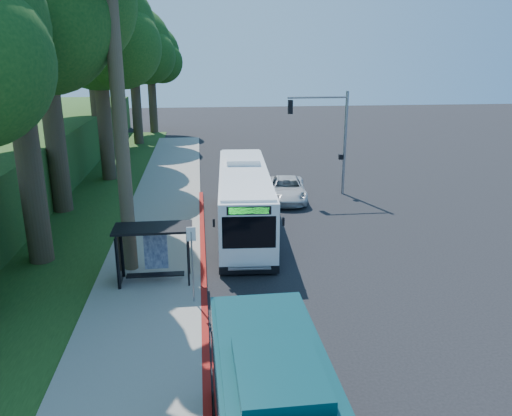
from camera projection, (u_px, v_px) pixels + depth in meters
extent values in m
plane|color=black|center=(304.00, 250.00, 24.76)|extent=(140.00, 140.00, 0.00)
cube|color=gray|center=(155.00, 255.00, 23.96)|extent=(4.50, 70.00, 0.12)
cube|color=maroon|center=(204.00, 290.00, 20.41)|extent=(0.25, 30.00, 0.13)
cube|color=#234719|center=(59.00, 226.00, 28.10)|extent=(8.00, 70.00, 0.06)
cube|color=black|center=(153.00, 228.00, 20.42)|extent=(3.20, 1.50, 0.10)
cube|color=black|center=(119.00, 259.00, 20.65)|extent=(0.06, 1.30, 2.20)
cube|color=navy|center=(156.00, 250.00, 21.46)|extent=(1.00, 0.12, 1.70)
cube|color=black|center=(156.00, 275.00, 20.94)|extent=(2.40, 0.40, 0.06)
cube|color=black|center=(122.00, 253.00, 21.23)|extent=(0.08, 0.08, 2.40)
cube|color=black|center=(189.00, 250.00, 21.53)|extent=(0.08, 0.08, 2.40)
cube|color=black|center=(118.00, 265.00, 20.09)|extent=(0.08, 0.08, 2.40)
cube|color=black|center=(188.00, 261.00, 20.39)|extent=(0.08, 0.08, 2.40)
cylinder|color=gray|center=(193.00, 269.00, 18.99)|extent=(0.06, 0.06, 3.00)
cube|color=white|center=(191.00, 234.00, 18.58)|extent=(0.35, 0.04, 0.55)
cylinder|color=gray|center=(345.00, 144.00, 33.73)|extent=(0.20, 0.20, 7.00)
cylinder|color=gray|center=(318.00, 97.00, 32.60)|extent=(4.00, 0.14, 0.14)
cube|color=black|center=(290.00, 107.00, 32.59)|extent=(0.30, 0.30, 0.90)
cube|color=black|center=(341.00, 157.00, 33.97)|extent=(0.25, 0.25, 0.35)
cylinder|color=#4C3F2D|center=(120.00, 126.00, 20.53)|extent=(0.60, 0.60, 13.00)
cylinder|color=#382B1E|center=(27.00, 151.00, 21.86)|extent=(1.10, 1.10, 10.50)
sphere|color=#113E12|center=(42.00, 22.00, 19.34)|extent=(5.60, 5.60, 5.60)
cylinder|color=#382B1E|center=(52.00, 114.00, 29.14)|extent=(1.18, 1.18, 11.90)
sphere|color=#113E12|center=(70.00, 2.00, 26.17)|extent=(7.00, 7.00, 7.00)
sphere|color=#113E12|center=(16.00, 1.00, 28.75)|extent=(6.50, 6.50, 6.50)
cylinder|color=#382B1E|center=(104.00, 116.00, 37.21)|extent=(1.06, 1.06, 9.80)
sphere|color=#113E12|center=(97.00, 30.00, 35.42)|extent=(8.40, 8.40, 8.40)
sphere|color=#113E12|center=(119.00, 47.00, 34.74)|extent=(5.88, 5.88, 5.88)
sphere|color=#113E12|center=(81.00, 43.00, 36.91)|extent=(5.46, 5.46, 5.46)
cylinder|color=#382B1E|center=(96.00, 97.00, 44.38)|extent=(1.14, 1.14, 11.20)
sphere|color=#113E12|center=(89.00, 15.00, 42.34)|extent=(9.60, 9.60, 9.60)
sphere|color=#113E12|center=(110.00, 30.00, 41.56)|extent=(6.72, 6.72, 6.72)
sphere|color=#113E12|center=(74.00, 28.00, 44.04)|extent=(6.24, 6.24, 6.24)
cylinder|color=#382B1E|center=(136.00, 101.00, 52.55)|extent=(1.02, 1.02, 9.10)
sphere|color=#113E12|center=(132.00, 45.00, 50.89)|extent=(8.00, 8.00, 8.00)
sphere|color=#113E12|center=(148.00, 56.00, 50.23)|extent=(5.60, 5.60, 5.60)
sphere|color=#113E12|center=(121.00, 53.00, 52.30)|extent=(5.20, 5.20, 5.20)
cylinder|color=#382B1E|center=(152.00, 98.00, 60.35)|extent=(0.98, 0.98, 8.40)
sphere|color=#113E12|center=(150.00, 53.00, 58.82)|extent=(7.00, 7.00, 7.00)
sphere|color=#113E12|center=(162.00, 62.00, 58.26)|extent=(4.90, 4.90, 4.90)
sphere|color=#113E12|center=(141.00, 60.00, 60.07)|extent=(4.55, 4.55, 4.55)
cube|color=white|center=(244.00, 198.00, 27.15)|extent=(3.29, 12.44, 2.93)
cube|color=black|center=(244.00, 224.00, 27.60)|extent=(3.32, 12.51, 0.36)
cube|color=black|center=(244.00, 190.00, 27.55)|extent=(3.20, 9.74, 1.13)
cube|color=black|center=(249.00, 232.00, 21.26)|extent=(2.31, 0.25, 1.44)
cube|color=black|center=(241.00, 167.00, 32.87)|extent=(2.10, 0.24, 1.03)
cube|color=#19E533|center=(249.00, 210.00, 20.96)|extent=(1.70, 0.20, 0.29)
cube|color=white|center=(244.00, 171.00, 26.70)|extent=(3.04, 11.82, 0.12)
cube|color=white|center=(243.00, 160.00, 28.61)|extent=(1.97, 2.66, 0.36)
cylinder|color=black|center=(222.00, 247.00, 23.71)|extent=(0.36, 1.04, 1.03)
cylinder|color=black|center=(272.00, 246.00, 23.84)|extent=(0.36, 1.04, 1.03)
cylinder|color=black|center=(223.00, 198.00, 31.93)|extent=(0.36, 1.04, 1.03)
cylinder|color=black|center=(260.00, 197.00, 32.07)|extent=(0.36, 1.04, 1.03)
cube|color=black|center=(255.00, 329.00, 13.84)|extent=(1.95, 0.14, 0.96)
cube|color=#0B373C|center=(279.00, 373.00, 9.89)|extent=(1.73, 2.41, 0.33)
cylinder|color=black|center=(219.00, 411.00, 12.90)|extent=(0.30, 0.96, 0.96)
cylinder|color=black|center=(303.00, 404.00, 13.16)|extent=(0.30, 0.96, 0.96)
imported|color=silver|center=(287.00, 189.00, 33.06)|extent=(3.08, 5.58, 1.48)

